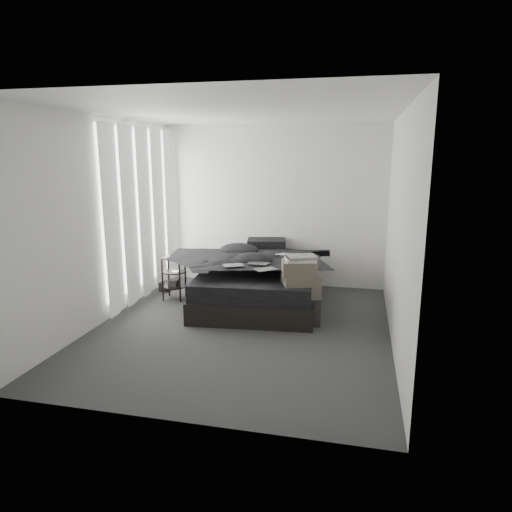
% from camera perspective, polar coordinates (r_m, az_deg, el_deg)
% --- Properties ---
extents(floor, '(3.60, 4.20, 0.01)m').
position_cam_1_polar(floor, '(5.78, -1.79, -8.98)').
color(floor, '#333336').
rests_on(floor, ground).
extents(ceiling, '(3.60, 4.20, 0.01)m').
position_cam_1_polar(ceiling, '(5.40, -1.99, 17.65)').
color(ceiling, white).
rests_on(ceiling, ground).
extents(wall_back, '(3.60, 0.01, 2.60)m').
position_cam_1_polar(wall_back, '(7.47, 2.24, 6.25)').
color(wall_back, silver).
rests_on(wall_back, ground).
extents(wall_front, '(3.60, 0.01, 2.60)m').
position_cam_1_polar(wall_front, '(3.49, -10.69, -1.29)').
color(wall_front, silver).
rests_on(wall_front, ground).
extents(wall_left, '(0.01, 4.20, 2.60)m').
position_cam_1_polar(wall_left, '(6.14, -18.39, 4.24)').
color(wall_left, silver).
rests_on(wall_left, ground).
extents(wall_right, '(0.01, 4.20, 2.60)m').
position_cam_1_polar(wall_right, '(5.28, 17.40, 3.04)').
color(wall_right, silver).
rests_on(wall_right, ground).
extents(window_left, '(0.02, 2.00, 2.30)m').
position_cam_1_polar(window_left, '(6.91, -14.43, 5.76)').
color(window_left, white).
rests_on(window_left, wall_left).
extents(curtain_left, '(0.06, 2.12, 2.48)m').
position_cam_1_polar(curtain_left, '(6.89, -14.03, 5.18)').
color(curtain_left, white).
rests_on(curtain_left, wall_left).
extents(bed, '(1.80, 2.27, 0.29)m').
position_cam_1_polar(bed, '(6.67, 0.31, -4.67)').
color(bed, black).
rests_on(bed, floor).
extents(mattress, '(1.73, 2.20, 0.23)m').
position_cam_1_polar(mattress, '(6.60, 0.31, -2.52)').
color(mattress, black).
rests_on(mattress, bed).
extents(duvet, '(1.73, 1.96, 0.25)m').
position_cam_1_polar(duvet, '(6.49, 0.25, -0.60)').
color(duvet, black).
rests_on(duvet, mattress).
extents(pillow_lower, '(0.68, 0.49, 0.15)m').
position_cam_1_polar(pillow_lower, '(7.36, 0.77, 0.57)').
color(pillow_lower, black).
rests_on(pillow_lower, mattress).
extents(pillow_upper, '(0.67, 0.52, 0.13)m').
position_cam_1_polar(pillow_upper, '(7.30, 1.32, 1.59)').
color(pillow_upper, black).
rests_on(pillow_upper, pillow_lower).
extents(laptop, '(0.38, 0.29, 0.03)m').
position_cam_1_polar(laptop, '(6.52, 3.81, 0.68)').
color(laptop, silver).
rests_on(laptop, duvet).
extents(comic_a, '(0.32, 0.28, 0.01)m').
position_cam_1_polar(comic_a, '(6.00, -2.86, -0.44)').
color(comic_a, black).
rests_on(comic_a, duvet).
extents(comic_b, '(0.29, 0.21, 0.01)m').
position_cam_1_polar(comic_b, '(6.10, 0.28, -0.15)').
color(comic_b, black).
rests_on(comic_b, duvet).
extents(comic_c, '(0.32, 0.31, 0.01)m').
position_cam_1_polar(comic_c, '(5.78, 1.20, -0.81)').
color(comic_c, black).
rests_on(comic_c, duvet).
extents(side_stand, '(0.37, 0.37, 0.64)m').
position_cam_1_polar(side_stand, '(6.90, -10.20, -2.77)').
color(side_stand, black).
rests_on(side_stand, floor).
extents(papers, '(0.28, 0.24, 0.01)m').
position_cam_1_polar(papers, '(6.82, -10.26, -0.15)').
color(papers, white).
rests_on(papers, side_stand).
extents(floor_books, '(0.18, 0.23, 0.14)m').
position_cam_1_polar(floor_books, '(7.42, -11.21, -3.72)').
color(floor_books, black).
rests_on(floor_books, floor).
extents(box_lower, '(0.57, 0.50, 0.36)m').
position_cam_1_polar(box_lower, '(5.92, 5.43, -6.66)').
color(box_lower, black).
rests_on(box_lower, floor).
extents(box_mid, '(0.55, 0.49, 0.27)m').
position_cam_1_polar(box_mid, '(5.81, 5.61, -3.76)').
color(box_mid, '#544E43').
rests_on(box_mid, box_lower).
extents(box_upper, '(0.50, 0.44, 0.19)m').
position_cam_1_polar(box_upper, '(5.76, 5.44, -1.53)').
color(box_upper, '#544E43').
rests_on(box_upper, box_mid).
extents(art_book_white, '(0.43, 0.38, 0.04)m').
position_cam_1_polar(art_book_white, '(5.73, 5.57, -0.44)').
color(art_book_white, silver).
rests_on(art_book_white, box_upper).
extents(art_book_snake, '(0.44, 0.40, 0.03)m').
position_cam_1_polar(art_book_snake, '(5.72, 5.69, -0.12)').
color(art_book_snake, silver).
rests_on(art_book_snake, art_book_white).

